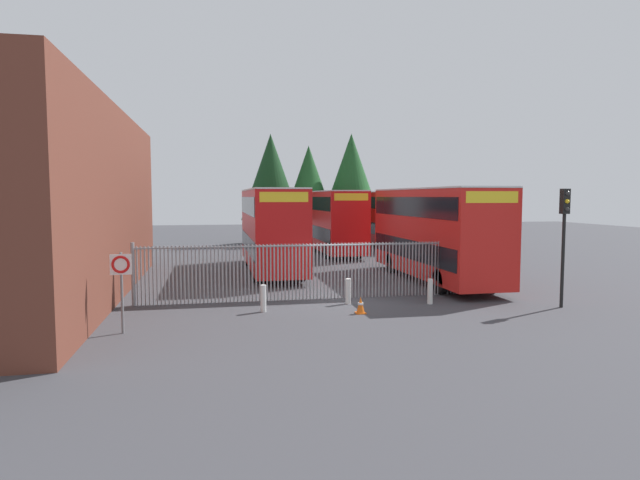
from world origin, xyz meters
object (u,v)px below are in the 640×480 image
(bollard_center_front, at_px, (348,291))
(bollard_near_right, at_px, (430,291))
(double_decker_bus_behind_fence_right, at_px, (332,219))
(double_decker_bus_behind_fence_left, at_px, (271,227))
(bollard_near_left, at_px, (263,298))
(traffic_light_kerbside, at_px, (564,225))
(traffic_cone_by_gate, at_px, (361,305))
(double_decker_bus_near_gate, at_px, (434,230))
(double_decker_bus_far_back, at_px, (384,216))
(speed_limit_sign_post, at_px, (121,274))

(bollard_center_front, xyz_separation_m, bollard_near_right, (3.01, -0.62, 0.00))
(double_decker_bus_behind_fence_right, bearing_deg, bollard_center_front, -100.55)
(double_decker_bus_behind_fence_left, distance_m, bollard_center_front, 9.65)
(bollard_near_left, xyz_separation_m, traffic_light_kerbside, (10.70, -1.34, 2.51))
(bollard_near_right, xyz_separation_m, traffic_light_kerbside, (4.44, -1.53, 2.51))
(traffic_light_kerbside, bearing_deg, bollard_center_front, 163.89)
(double_decker_bus_behind_fence_left, relative_size, traffic_cone_by_gate, 18.32)
(bollard_center_front, bearing_deg, double_decker_bus_near_gate, 40.72)
(double_decker_bus_behind_fence_left, height_order, double_decker_bus_far_back, same)
(speed_limit_sign_post, bearing_deg, bollard_center_front, 21.76)
(double_decker_bus_near_gate, distance_m, double_decker_bus_behind_fence_right, 13.46)
(bollard_near_right, xyz_separation_m, speed_limit_sign_post, (-10.59, -2.41, 1.30))
(bollard_near_right, relative_size, traffic_light_kerbside, 0.22)
(double_decker_bus_near_gate, distance_m, bollard_near_left, 10.35)
(bollard_near_right, height_order, traffic_cone_by_gate, bollard_near_right)
(double_decker_bus_behind_fence_right, xyz_separation_m, bollard_near_right, (-0.33, -18.53, -1.95))
(bollard_near_left, bearing_deg, double_decker_bus_near_gate, 32.19)
(bollard_center_front, xyz_separation_m, traffic_cone_by_gate, (0.01, -1.73, -0.19))
(bollard_near_left, distance_m, speed_limit_sign_post, 5.04)
(double_decker_bus_near_gate, relative_size, bollard_center_front, 11.38)
(double_decker_bus_behind_fence_right, relative_size, speed_limit_sign_post, 4.50)
(double_decker_bus_near_gate, bearing_deg, double_decker_bus_behind_fence_left, 147.36)
(bollard_near_right, bearing_deg, bollard_center_front, 168.36)
(traffic_cone_by_gate, bearing_deg, bollard_near_left, 164.22)
(double_decker_bus_behind_fence_left, xyz_separation_m, double_decker_bus_far_back, (10.48, 13.06, 0.00))
(traffic_cone_by_gate, bearing_deg, speed_limit_sign_post, -170.31)
(bollard_near_right, bearing_deg, traffic_cone_by_gate, -159.68)
(double_decker_bus_far_back, distance_m, bollard_near_right, 23.68)
(bollard_center_front, height_order, bollard_near_right, same)
(traffic_cone_by_gate, bearing_deg, double_decker_bus_behind_fence_right, 80.38)
(bollard_center_front, bearing_deg, bollard_near_left, -166.02)
(traffic_light_kerbside, bearing_deg, double_decker_bus_behind_fence_left, 129.35)
(double_decker_bus_behind_fence_left, distance_m, double_decker_bus_behind_fence_right, 10.12)
(double_decker_bus_behind_fence_right, distance_m, speed_limit_sign_post, 23.63)
(double_decker_bus_behind_fence_right, relative_size, bollard_near_left, 11.38)
(double_decker_bus_behind_fence_left, bearing_deg, double_decker_bus_near_gate, -32.64)
(traffic_cone_by_gate, bearing_deg, double_decker_bus_near_gate, 49.85)
(bollard_near_right, bearing_deg, double_decker_bus_behind_fence_right, 88.99)
(double_decker_bus_far_back, bearing_deg, double_decker_bus_behind_fence_left, -128.76)
(double_decker_bus_behind_fence_left, xyz_separation_m, traffic_light_kerbside, (9.35, -11.40, 0.56))
(double_decker_bus_near_gate, distance_m, double_decker_bus_far_back, 18.00)
(bollard_center_front, distance_m, speed_limit_sign_post, 8.27)
(double_decker_bus_far_back, height_order, traffic_light_kerbside, double_decker_bus_far_back)
(double_decker_bus_near_gate, xyz_separation_m, speed_limit_sign_post, (-12.94, -7.63, -0.65))
(double_decker_bus_far_back, distance_m, traffic_cone_by_gate, 25.62)
(double_decker_bus_behind_fence_left, bearing_deg, double_decker_bus_far_back, 51.24)
(double_decker_bus_behind_fence_right, height_order, speed_limit_sign_post, double_decker_bus_behind_fence_right)
(double_decker_bus_near_gate, distance_m, double_decker_bus_behind_fence_left, 8.62)
(double_decker_bus_near_gate, xyz_separation_m, bollard_near_left, (-8.60, -5.42, -1.95))
(double_decker_bus_behind_fence_right, bearing_deg, traffic_cone_by_gate, -99.62)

